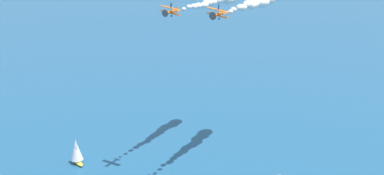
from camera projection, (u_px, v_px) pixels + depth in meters
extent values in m
ellipsoid|color=gold|center=(78.00, 162.00, 161.79)|extent=(5.46, 8.31, 1.13)
cylinder|color=#B2B2B7|center=(77.00, 150.00, 159.64)|extent=(0.14, 0.14, 9.32)
cone|color=white|center=(76.00, 150.00, 160.57)|extent=(5.92, 5.92, 7.92)
cylinder|color=orange|center=(218.00, 14.00, 126.34)|extent=(4.98, 5.48, 1.02)
cylinder|color=yellow|center=(213.00, 16.00, 123.96)|extent=(1.25, 1.20, 1.14)
cylinder|color=#4C4C51|center=(213.00, 16.00, 123.62)|extent=(1.99, 1.75, 2.60)
cube|color=orange|center=(217.00, 15.00, 126.19)|extent=(6.23, 5.69, 1.13)
cube|color=orange|center=(218.00, 10.00, 125.57)|extent=(6.23, 5.69, 1.13)
cylinder|color=yellow|center=(226.00, 15.00, 124.80)|extent=(0.31, 0.29, 1.62)
cylinder|color=yellow|center=(221.00, 13.00, 125.50)|extent=(0.31, 0.29, 1.62)
cylinder|color=yellow|center=(215.00, 12.00, 126.27)|extent=(0.31, 0.29, 1.62)
cylinder|color=yellow|center=(210.00, 11.00, 126.96)|extent=(0.31, 0.29, 1.62)
cube|color=orange|center=(223.00, 11.00, 128.45)|extent=(0.93, 1.00, 1.20)
cube|color=orange|center=(222.00, 13.00, 128.67)|extent=(2.46, 2.32, 0.43)
cylinder|color=black|center=(219.00, 19.00, 125.68)|extent=(0.55, 0.58, 0.61)
cylinder|color=black|center=(214.00, 17.00, 126.45)|extent=(0.55, 0.58, 0.61)
cylinder|color=#262628|center=(218.00, 8.00, 125.40)|extent=(0.21, 0.20, 0.90)
cylinder|color=#1E4CB2|center=(219.00, 8.00, 125.36)|extent=(0.26, 0.25, 0.79)
cylinder|color=#1E4CB2|center=(218.00, 8.00, 125.44)|extent=(0.26, 0.25, 0.79)
cube|color=#1E4CB2|center=(219.00, 6.00, 125.15)|extent=(0.44, 0.42, 0.56)
sphere|color=brown|center=(219.00, 5.00, 125.00)|extent=(0.21, 0.21, 0.21)
cylinder|color=#1E4CB2|center=(220.00, 5.00, 124.86)|extent=(0.29, 0.27, 0.57)
cylinder|color=#1E4CB2|center=(218.00, 4.00, 125.10)|extent=(0.38, 0.35, 0.51)
ellipsoid|color=silver|center=(226.00, 13.00, 130.17)|extent=(2.22, 2.29, 1.12)
ellipsoid|color=silver|center=(231.00, 12.00, 132.97)|extent=(2.54, 2.56, 1.50)
ellipsoid|color=silver|center=(233.00, 10.00, 135.87)|extent=(3.13, 3.15, 1.88)
ellipsoid|color=silver|center=(240.00, 7.00, 137.98)|extent=(4.51, 4.63, 2.29)
ellipsoid|color=silver|center=(243.00, 7.00, 141.12)|extent=(4.57, 4.67, 2.42)
ellipsoid|color=silver|center=(248.00, 4.00, 143.48)|extent=(5.49, 5.61, 2.92)
ellipsoid|color=silver|center=(251.00, 5.00, 146.36)|extent=(6.09, 6.20, 3.32)
ellipsoid|color=silver|center=(254.00, 4.00, 149.29)|extent=(6.98, 7.17, 3.52)
ellipsoid|color=silver|center=(260.00, 2.00, 151.49)|extent=(6.89, 6.97, 3.99)
ellipsoid|color=silver|center=(263.00, 2.00, 154.28)|extent=(7.92, 8.08, 4.26)
cylinder|color=orange|center=(171.00, 12.00, 138.23)|extent=(4.98, 5.48, 1.02)
cylinder|color=yellow|center=(166.00, 13.00, 135.86)|extent=(1.25, 1.20, 1.14)
cylinder|color=#4C4C51|center=(165.00, 13.00, 135.51)|extent=(1.99, 1.75, 2.60)
cube|color=orange|center=(170.00, 13.00, 138.09)|extent=(6.23, 5.69, 1.13)
cube|color=orange|center=(171.00, 8.00, 137.46)|extent=(6.23, 5.69, 1.13)
cylinder|color=yellow|center=(177.00, 12.00, 136.70)|extent=(0.31, 0.29, 1.62)
cylinder|color=yellow|center=(173.00, 11.00, 137.39)|extent=(0.31, 0.29, 1.62)
cylinder|color=yellow|center=(168.00, 10.00, 138.16)|extent=(0.31, 0.29, 1.62)
cylinder|color=yellow|center=(164.00, 9.00, 138.85)|extent=(0.31, 0.29, 1.62)
cube|color=orange|center=(176.00, 9.00, 140.35)|extent=(0.93, 1.00, 1.20)
cube|color=orange|center=(176.00, 11.00, 140.56)|extent=(2.46, 2.32, 0.43)
cylinder|color=black|center=(172.00, 16.00, 137.57)|extent=(0.55, 0.58, 0.61)
cylinder|color=black|center=(167.00, 15.00, 138.34)|extent=(0.55, 0.58, 0.61)
cylinder|color=#262628|center=(171.00, 6.00, 137.29)|extent=(0.21, 0.20, 0.90)
cylinder|color=black|center=(171.00, 7.00, 137.25)|extent=(0.26, 0.25, 0.79)
cylinder|color=black|center=(171.00, 6.00, 137.33)|extent=(0.26, 0.25, 0.79)
cube|color=black|center=(171.00, 4.00, 137.04)|extent=(0.44, 0.42, 0.56)
sphere|color=tan|center=(171.00, 3.00, 136.89)|extent=(0.21, 0.21, 0.21)
cylinder|color=black|center=(172.00, 3.00, 136.75)|extent=(0.29, 0.27, 0.57)
cylinder|color=black|center=(171.00, 3.00, 136.99)|extent=(0.38, 0.35, 0.51)
ellipsoid|color=silver|center=(178.00, 11.00, 142.40)|extent=(1.73, 1.76, 0.93)
ellipsoid|color=silver|center=(184.00, 9.00, 144.94)|extent=(2.27, 2.30, 1.29)
ellipsoid|color=silver|center=(189.00, 7.00, 147.46)|extent=(2.97, 3.00, 1.73)
ellipsoid|color=silver|center=(194.00, 6.00, 150.23)|extent=(3.83, 3.87, 2.23)
ellipsoid|color=silver|center=(198.00, 6.00, 153.00)|extent=(4.57, 4.67, 2.44)
ellipsoid|color=silver|center=(204.00, 5.00, 155.42)|extent=(4.92, 5.00, 2.71)
ellipsoid|color=silver|center=(207.00, 3.00, 158.18)|extent=(5.46, 5.51, 3.20)
ellipsoid|color=silver|center=(212.00, 2.00, 160.89)|extent=(6.58, 6.68, 3.65)
ellipsoid|color=silver|center=(216.00, 0.00, 163.34)|extent=(6.51, 6.56, 3.85)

